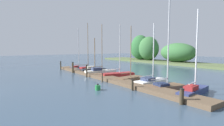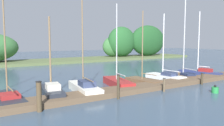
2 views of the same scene
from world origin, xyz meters
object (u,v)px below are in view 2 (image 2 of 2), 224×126
at_px(sailboat_3, 84,87).
at_px(sailboat_5, 143,80).
at_px(sailboat_2, 51,91).
at_px(sailboat_7, 184,74).
at_px(mooring_piling_1, 39,96).
at_px(sailboat_6, 164,76).
at_px(channel_buoy_0, 215,90).
at_px(mooring_piling_3, 164,85).
at_px(mooring_piling_2, 118,87).
at_px(sailboat_4, 117,82).
at_px(sailboat_8, 199,72).
at_px(sailboat_1, 8,97).
at_px(mooring_piling_4, 202,79).

xyz_separation_m(sailboat_3, sailboat_5, (5.73, 0.42, -0.12)).
bearing_deg(sailboat_3, sailboat_2, 93.96).
bearing_deg(sailboat_3, sailboat_7, -80.91).
bearing_deg(sailboat_7, mooring_piling_1, 111.61).
distance_m(sailboat_7, mooring_piling_1, 14.84).
relative_size(sailboat_6, channel_buoy_0, 10.73).
distance_m(sailboat_6, sailboat_7, 2.24).
xyz_separation_m(sailboat_5, mooring_piling_3, (-0.79, -3.23, 0.22)).
bearing_deg(mooring_piling_2, mooring_piling_1, 178.40).
bearing_deg(channel_buoy_0, mooring_piling_1, 168.12).
relative_size(sailboat_3, sailboat_7, 0.87).
bearing_deg(sailboat_4, channel_buoy_0, -130.03).
xyz_separation_m(sailboat_5, sailboat_8, (7.66, -0.02, 0.12)).
relative_size(sailboat_3, sailboat_6, 1.12).
xyz_separation_m(sailboat_1, mooring_piling_2, (5.87, -3.03, 0.47)).
xyz_separation_m(sailboat_8, mooring_piling_4, (-3.83, -3.01, 0.09)).
relative_size(sailboat_8, mooring_piling_3, 6.77).
distance_m(sailboat_8, channel_buoy_0, 7.82).
relative_size(sailboat_2, sailboat_8, 0.78).
distance_m(sailboat_3, mooring_piling_4, 9.92).
height_order(sailboat_8, mooring_piling_4, sailboat_8).
height_order(sailboat_7, channel_buoy_0, sailboat_7).
bearing_deg(mooring_piling_4, sailboat_5, 141.70).
bearing_deg(sailboat_2, mooring_piling_2, -122.65).
bearing_deg(mooring_piling_3, sailboat_2, 157.63).
distance_m(sailboat_5, mooring_piling_1, 9.93).
bearing_deg(sailboat_5, sailboat_4, 76.43).
xyz_separation_m(sailboat_4, sailboat_6, (5.40, 0.08, -0.00)).
distance_m(sailboat_4, mooring_piling_3, 3.89).
xyz_separation_m(sailboat_1, channel_buoy_0, (12.51, -5.31, -0.09)).
bearing_deg(sailboat_6, sailboat_2, 89.70).
bearing_deg(sailboat_8, mooring_piling_3, 101.01).
distance_m(sailboat_5, mooring_piling_2, 5.64).
bearing_deg(sailboat_6, sailboat_1, 88.27).
xyz_separation_m(sailboat_2, mooring_piling_3, (7.19, -2.96, 0.09)).
relative_size(mooring_piling_3, mooring_piling_4, 1.03).
relative_size(mooring_piling_4, channel_buoy_0, 1.66).
bearing_deg(mooring_piling_4, sailboat_7, 65.95).
distance_m(sailboat_1, sailboat_2, 2.57).
height_order(sailboat_4, sailboat_7, sailboat_7).
height_order(sailboat_1, sailboat_3, sailboat_1).
bearing_deg(channel_buoy_0, sailboat_2, 152.80).
bearing_deg(mooring_piling_2, sailboat_5, 33.71).
xyz_separation_m(sailboat_7, mooring_piling_4, (-1.27, -2.85, 0.08)).
xyz_separation_m(sailboat_7, mooring_piling_1, (-14.57, -2.81, 0.40)).
height_order(sailboat_4, sailboat_8, sailboat_8).
height_order(sailboat_8, mooring_piling_1, sailboat_8).
xyz_separation_m(sailboat_2, sailboat_8, (15.65, 0.25, -0.01)).
xyz_separation_m(sailboat_4, channel_buoy_0, (4.44, -5.67, -0.12)).
height_order(sailboat_5, sailboat_8, sailboat_8).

